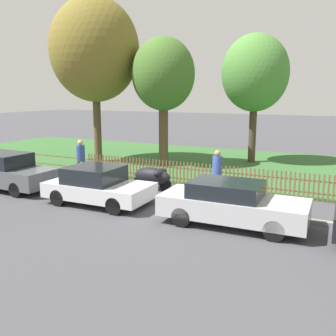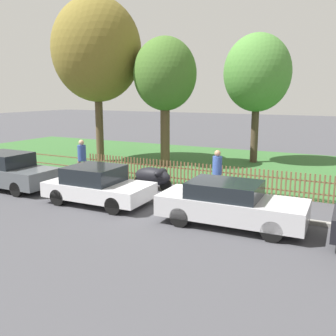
{
  "view_description": "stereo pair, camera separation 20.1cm",
  "coord_description": "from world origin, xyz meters",
  "px_view_note": "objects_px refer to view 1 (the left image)",
  "views": [
    {
      "loc": [
        4.76,
        -11.6,
        3.9
      ],
      "look_at": [
        -1.48,
        0.95,
        1.1
      ],
      "focal_mm": 40.0,
      "sensor_mm": 36.0,
      "label": 1
    },
    {
      "loc": [
        4.94,
        -11.5,
        3.9
      ],
      "look_at": [
        -1.48,
        0.95,
        1.1
      ],
      "focal_mm": 40.0,
      "sensor_mm": 36.0,
      "label": 2
    }
  ],
  "objects_px": {
    "parked_car_black_saloon": "(6,171)",
    "tree_nearest_kerb": "(95,50)",
    "covered_motorcycle": "(153,176)",
    "tree_behind_motorcycle": "(163,75)",
    "parked_car_navy_estate": "(98,185)",
    "pedestrian_by_lamp": "(81,158)",
    "pedestrian_near_fence": "(217,170)",
    "tree_mid_park": "(255,74)",
    "parked_car_red_compact": "(231,203)"
  },
  "relations": [
    {
      "from": "parked_car_red_compact",
      "to": "tree_nearest_kerb",
      "type": "xyz_separation_m",
      "value": [
        -10.15,
        7.02,
        5.56
      ]
    },
    {
      "from": "parked_car_black_saloon",
      "to": "tree_behind_motorcycle",
      "type": "height_order",
      "value": "tree_behind_motorcycle"
    },
    {
      "from": "parked_car_red_compact",
      "to": "covered_motorcycle",
      "type": "xyz_separation_m",
      "value": [
        -4.11,
        2.65,
        -0.11
      ]
    },
    {
      "from": "parked_car_navy_estate",
      "to": "tree_nearest_kerb",
      "type": "xyz_separation_m",
      "value": [
        -5.21,
        6.98,
        5.57
      ]
    },
    {
      "from": "parked_car_navy_estate",
      "to": "pedestrian_near_fence",
      "type": "height_order",
      "value": "pedestrian_near_fence"
    },
    {
      "from": "pedestrian_near_fence",
      "to": "pedestrian_by_lamp",
      "type": "bearing_deg",
      "value": -138.66
    },
    {
      "from": "parked_car_navy_estate",
      "to": "pedestrian_near_fence",
      "type": "distance_m",
      "value": 4.52
    },
    {
      "from": "covered_motorcycle",
      "to": "tree_behind_motorcycle",
      "type": "bearing_deg",
      "value": 114.52
    },
    {
      "from": "tree_mid_park",
      "to": "pedestrian_by_lamp",
      "type": "bearing_deg",
      "value": -125.46
    },
    {
      "from": "covered_motorcycle",
      "to": "pedestrian_near_fence",
      "type": "relative_size",
      "value": 0.98
    },
    {
      "from": "parked_car_red_compact",
      "to": "tree_behind_motorcycle",
      "type": "relative_size",
      "value": 0.64
    },
    {
      "from": "parked_car_navy_estate",
      "to": "tree_mid_park",
      "type": "height_order",
      "value": "tree_mid_park"
    },
    {
      "from": "tree_nearest_kerb",
      "to": "tree_mid_park",
      "type": "distance_m",
      "value": 8.98
    },
    {
      "from": "parked_car_black_saloon",
      "to": "tree_nearest_kerb",
      "type": "distance_m",
      "value": 8.86
    },
    {
      "from": "parked_car_black_saloon",
      "to": "tree_mid_park",
      "type": "height_order",
      "value": "tree_mid_park"
    },
    {
      "from": "covered_motorcycle",
      "to": "pedestrian_near_fence",
      "type": "distance_m",
      "value": 2.7
    },
    {
      "from": "parked_car_black_saloon",
      "to": "tree_mid_park",
      "type": "xyz_separation_m",
      "value": [
        7.56,
        10.65,
        4.24
      ]
    },
    {
      "from": "covered_motorcycle",
      "to": "pedestrian_by_lamp",
      "type": "bearing_deg",
      "value": -178.46
    },
    {
      "from": "parked_car_red_compact",
      "to": "pedestrian_near_fence",
      "type": "height_order",
      "value": "pedestrian_near_fence"
    },
    {
      "from": "parked_car_black_saloon",
      "to": "tree_nearest_kerb",
      "type": "xyz_separation_m",
      "value": [
        -0.51,
        6.92,
        5.51
      ]
    },
    {
      "from": "tree_behind_motorcycle",
      "to": "tree_mid_park",
      "type": "bearing_deg",
      "value": 37.96
    },
    {
      "from": "parked_car_red_compact",
      "to": "covered_motorcycle",
      "type": "distance_m",
      "value": 4.89
    },
    {
      "from": "tree_nearest_kerb",
      "to": "parked_car_navy_estate",
      "type": "bearing_deg",
      "value": -53.25
    },
    {
      "from": "tree_nearest_kerb",
      "to": "pedestrian_near_fence",
      "type": "relative_size",
      "value": 5.07
    },
    {
      "from": "tree_mid_park",
      "to": "pedestrian_by_lamp",
      "type": "distance_m",
      "value": 10.67
    },
    {
      "from": "tree_behind_motorcycle",
      "to": "tree_mid_park",
      "type": "xyz_separation_m",
      "value": [
        4.08,
        3.18,
        0.14
      ]
    },
    {
      "from": "covered_motorcycle",
      "to": "tree_behind_motorcycle",
      "type": "relative_size",
      "value": 0.26
    },
    {
      "from": "parked_car_navy_estate",
      "to": "tree_nearest_kerb",
      "type": "height_order",
      "value": "tree_nearest_kerb"
    },
    {
      "from": "parked_car_black_saloon",
      "to": "pedestrian_by_lamp",
      "type": "distance_m",
      "value": 3.15
    },
    {
      "from": "pedestrian_near_fence",
      "to": "parked_car_red_compact",
      "type": "bearing_deg",
      "value": -24.07
    },
    {
      "from": "parked_car_navy_estate",
      "to": "tree_behind_motorcycle",
      "type": "relative_size",
      "value": 0.56
    },
    {
      "from": "tree_nearest_kerb",
      "to": "pedestrian_by_lamp",
      "type": "height_order",
      "value": "tree_nearest_kerb"
    },
    {
      "from": "parked_car_black_saloon",
      "to": "tree_behind_motorcycle",
      "type": "xyz_separation_m",
      "value": [
        3.48,
        7.47,
        4.1
      ]
    },
    {
      "from": "pedestrian_near_fence",
      "to": "pedestrian_by_lamp",
      "type": "xyz_separation_m",
      "value": [
        -6.38,
        -0.23,
        0.03
      ]
    },
    {
      "from": "parked_car_black_saloon",
      "to": "tree_mid_park",
      "type": "bearing_deg",
      "value": 55.02
    },
    {
      "from": "parked_car_black_saloon",
      "to": "tree_behind_motorcycle",
      "type": "distance_m",
      "value": 9.2
    },
    {
      "from": "tree_mid_park",
      "to": "pedestrian_near_fence",
      "type": "xyz_separation_m",
      "value": [
        0.62,
        -7.85,
        -3.96
      ]
    },
    {
      "from": "tree_mid_park",
      "to": "tree_behind_motorcycle",
      "type": "bearing_deg",
      "value": -142.04
    },
    {
      "from": "covered_motorcycle",
      "to": "tree_behind_motorcycle",
      "type": "xyz_separation_m",
      "value": [
        -2.05,
        4.93,
        4.27
      ]
    },
    {
      "from": "parked_car_black_saloon",
      "to": "parked_car_red_compact",
      "type": "distance_m",
      "value": 9.64
    },
    {
      "from": "tree_behind_motorcycle",
      "to": "pedestrian_near_fence",
      "type": "distance_m",
      "value": 7.65
    },
    {
      "from": "pedestrian_near_fence",
      "to": "parked_car_black_saloon",
      "type": "bearing_deg",
      "value": -121.84
    },
    {
      "from": "parked_car_black_saloon",
      "to": "pedestrian_by_lamp",
      "type": "bearing_deg",
      "value": 55.35
    },
    {
      "from": "parked_car_black_saloon",
      "to": "pedestrian_near_fence",
      "type": "xyz_separation_m",
      "value": [
        8.18,
        2.8,
        0.28
      ]
    },
    {
      "from": "tree_nearest_kerb",
      "to": "tree_behind_motorcycle",
      "type": "bearing_deg",
      "value": 7.84
    },
    {
      "from": "tree_behind_motorcycle",
      "to": "tree_mid_park",
      "type": "distance_m",
      "value": 5.17
    },
    {
      "from": "parked_car_black_saloon",
      "to": "tree_mid_park",
      "type": "distance_m",
      "value": 13.73
    },
    {
      "from": "covered_motorcycle",
      "to": "tree_mid_park",
      "type": "xyz_separation_m",
      "value": [
        2.03,
        8.11,
        4.41
      ]
    },
    {
      "from": "parked_car_navy_estate",
      "to": "pedestrian_by_lamp",
      "type": "relative_size",
      "value": 2.06
    },
    {
      "from": "covered_motorcycle",
      "to": "tree_mid_park",
      "type": "relative_size",
      "value": 0.25
    }
  ]
}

